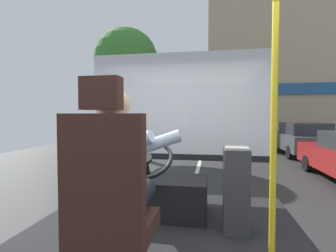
% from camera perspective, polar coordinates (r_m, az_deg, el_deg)
% --- Properties ---
extents(ground, '(18.00, 44.00, 0.06)m').
position_cam_1_polar(ground, '(10.82, 7.45, -6.96)').
color(ground, '#2C2C2C').
extents(driver_seat, '(0.48, 0.48, 1.29)m').
position_cam_1_polar(driver_seat, '(1.63, -12.91, -16.99)').
color(driver_seat, black).
rests_on(driver_seat, bus_floor).
extents(bus_driver, '(0.79, 0.56, 0.82)m').
position_cam_1_polar(bus_driver, '(1.69, -11.27, -9.70)').
color(bus_driver, black).
rests_on(bus_driver, driver_seat).
extents(steering_console, '(1.10, 1.02, 0.85)m').
position_cam_1_polar(steering_console, '(2.87, -2.74, -15.06)').
color(steering_console, black).
rests_on(steering_console, bus_floor).
extents(handrail_pole, '(0.04, 0.04, 2.19)m').
position_cam_1_polar(handrail_pole, '(1.92, 22.63, 2.63)').
color(handrail_pole, yellow).
rests_on(handrail_pole, bus_floor).
extents(fare_box, '(0.23, 0.27, 0.79)m').
position_cam_1_polar(fare_box, '(2.51, 15.00, -13.60)').
color(fare_box, '#333338').
rests_on(fare_box, bus_floor).
extents(windshield_panel, '(2.50, 0.08, 1.48)m').
position_cam_1_polar(windshield_panel, '(3.52, 2.60, 1.77)').
color(windshield_panel, silver).
extents(street_tree, '(2.71, 2.71, 5.46)m').
position_cam_1_polar(street_tree, '(11.41, -9.34, 14.18)').
color(street_tree, '#4C3828').
rests_on(street_tree, ground).
extents(shop_building, '(12.67, 5.94, 8.59)m').
position_cam_1_polar(shop_building, '(19.19, 28.69, 9.77)').
color(shop_building, tan).
rests_on(shop_building, ground).
extents(parked_car_charcoal, '(1.84, 4.05, 1.42)m').
position_cam_1_polar(parked_car_charcoal, '(12.53, 27.86, -2.46)').
color(parked_car_charcoal, '#474C51').
rests_on(parked_car_charcoal, ground).
extents(parked_car_silver, '(2.03, 4.14, 1.24)m').
position_cam_1_polar(parked_car_silver, '(17.64, 23.46, -1.36)').
color(parked_car_silver, silver).
rests_on(parked_car_silver, ground).
extents(parked_car_green, '(1.86, 4.26, 1.47)m').
position_cam_1_polar(parked_car_green, '(22.34, 20.57, -0.26)').
color(parked_car_green, '#195633').
rests_on(parked_car_green, ground).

